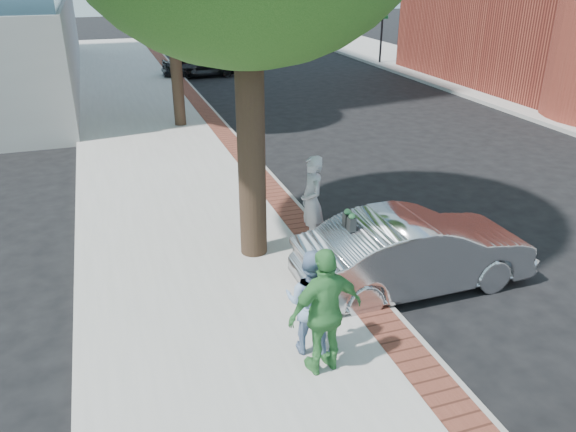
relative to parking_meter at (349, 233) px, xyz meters
name	(u,v)px	position (x,y,z in m)	size (l,w,h in m)	color
ground	(317,302)	(-0.59, -0.08, -1.21)	(120.00, 120.00, 0.00)	black
sidewalk	(168,164)	(-2.09, 7.92, -1.13)	(5.00, 60.00, 0.15)	#9E9991
brick_strip	(241,154)	(0.11, 7.92, -1.05)	(0.60, 60.00, 0.01)	brown
curb	(253,156)	(0.46, 7.92, -1.13)	(0.10, 60.00, 0.15)	gray
signal_near	(174,31)	(0.31, 21.92, 1.05)	(0.70, 0.15, 3.80)	black
signal_far	(382,24)	(11.91, 21.92, 1.05)	(0.70, 0.15, 3.80)	black
parking_meter	(349,233)	(0.00, 0.00, 0.00)	(0.12, 0.32, 1.47)	gray
person_gray	(312,202)	(0.00, 1.73, -0.11)	(0.69, 0.45, 1.89)	#A7A7AC
person_officer	(311,302)	(-1.23, -1.43, -0.23)	(0.80, 0.62, 1.64)	#7C97C0
person_green	(326,312)	(-1.20, -1.90, -0.11)	(1.11, 0.46, 1.90)	#408D44
sedan_silver	(415,251)	(1.26, -0.13, -0.50)	(1.50, 4.30, 1.42)	#ADAFB5
bg_car	(199,64)	(1.39, 21.52, -0.56)	(1.52, 3.79, 1.29)	black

